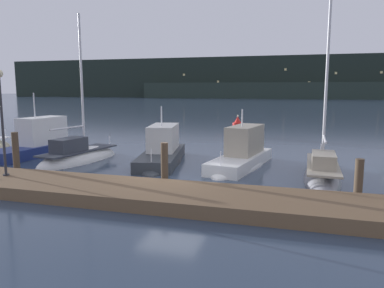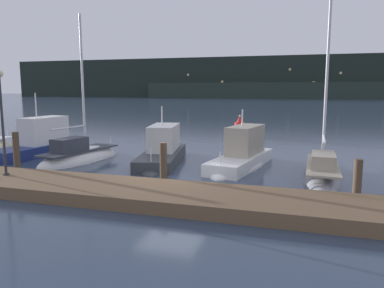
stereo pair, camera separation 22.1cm
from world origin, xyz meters
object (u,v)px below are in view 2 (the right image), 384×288
Objects in this scene: sailboat_berth_6 at (322,176)px; sailboat_berth_3 at (79,159)px; channel_buoy at (240,129)px; motorboat_berth_2 at (39,148)px; dock_lamppost at (1,105)px; motorboat_berth_4 at (162,156)px; motorboat_berth_5 at (242,159)px.

sailboat_berth_3 is at bearing 177.97° from sailboat_berth_6.
motorboat_berth_2 is at bearing -130.25° from channel_buoy.
channel_buoy is at bearing 70.88° from dock_lamppost.
motorboat_berth_4 is 4.17m from motorboat_berth_5.
sailboat_berth_6 is at bearing -66.08° from channel_buoy.
motorboat_berth_2 is at bearing 174.30° from sailboat_berth_6.
motorboat_berth_4 is at bearing 57.04° from dock_lamppost.
motorboat_berth_5 is 3.71× the size of channel_buoy.
sailboat_berth_6 is at bearing -5.70° from motorboat_berth_2.
dock_lamppost is at bearing -122.96° from motorboat_berth_4.
channel_buoy is at bearing 79.79° from motorboat_berth_4.
motorboat_berth_5 is at bearing 0.88° from motorboat_berth_2.
sailboat_berth_6 is (7.88, -1.61, -0.18)m from motorboat_berth_4.
motorboat_berth_5 is at bearing 8.83° from sailboat_berth_3.
sailboat_berth_3 is 6.01m from dock_lamppost.
channel_buoy is at bearing 100.45° from motorboat_berth_5.
channel_buoy is (9.78, 11.55, 0.24)m from motorboat_berth_2.
sailboat_berth_6 is at bearing -25.06° from motorboat_berth_5.
motorboat_berth_5 reaches higher than channel_buoy.
dock_lamppost is (0.14, -5.17, 3.06)m from sailboat_berth_3.
sailboat_berth_3 is 0.88× the size of sailboat_berth_6.
dock_lamppost is at bearing -88.46° from sailboat_berth_3.
motorboat_berth_4 is at bearing -178.30° from motorboat_berth_5.
sailboat_berth_6 reaches higher than motorboat_berth_2.
sailboat_berth_6 is 13.25m from dock_lamppost.
sailboat_berth_6 is 14.35m from channel_buoy.
channel_buoy is (6.33, 12.68, 0.50)m from sailboat_berth_3.
dock_lamppost reaches higher than motorboat_berth_2.
sailboat_berth_3 is 1.23× the size of motorboat_berth_4.
motorboat_berth_5 is at bearing 38.01° from dock_lamppost.
motorboat_berth_5 is 0.68× the size of sailboat_berth_6.
dock_lamppost is at bearing -141.99° from motorboat_berth_5.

